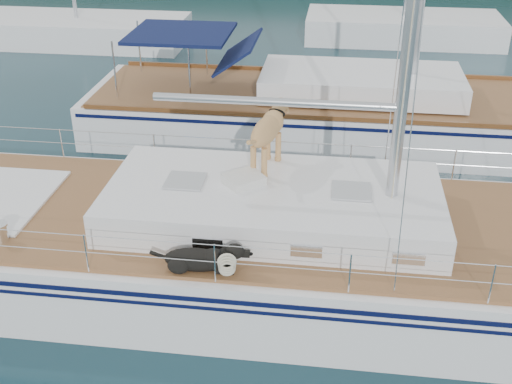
# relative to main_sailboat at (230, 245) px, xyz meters

# --- Properties ---
(ground) EXTENTS (120.00, 120.00, 0.00)m
(ground) POSITION_rel_main_sailboat_xyz_m (-0.09, -0.00, -0.68)
(ground) COLOR black
(ground) RESTS_ON ground
(main_sailboat) EXTENTS (12.00, 3.80, 14.01)m
(main_sailboat) POSITION_rel_main_sailboat_xyz_m (0.00, 0.00, 0.00)
(main_sailboat) COLOR white
(main_sailboat) RESTS_ON ground
(neighbor_sailboat) EXTENTS (11.00, 3.50, 13.30)m
(neighbor_sailboat) POSITION_rel_main_sailboat_xyz_m (1.07, 6.35, -0.05)
(neighbor_sailboat) COLOR white
(neighbor_sailboat) RESTS_ON ground
(bg_boat_west) EXTENTS (8.00, 3.00, 11.65)m
(bg_boat_west) POSITION_rel_main_sailboat_xyz_m (-8.09, 14.00, -0.23)
(bg_boat_west) COLOR white
(bg_boat_west) RESTS_ON ground
(bg_boat_center) EXTENTS (7.20, 3.00, 11.65)m
(bg_boat_center) POSITION_rel_main_sailboat_xyz_m (3.91, 16.00, -0.23)
(bg_boat_center) COLOR white
(bg_boat_center) RESTS_ON ground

